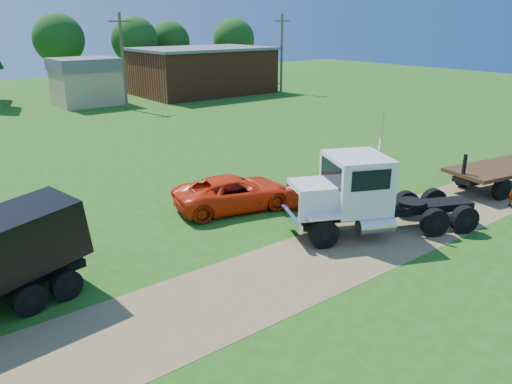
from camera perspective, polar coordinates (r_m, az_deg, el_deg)
ground at (r=20.08m, az=11.87°, el=-5.83°), size 140.00×140.00×0.00m
dirt_track at (r=20.08m, az=11.87°, el=-5.81°), size 120.00×4.20×0.01m
white_semi_tractor at (r=20.54m, az=11.55°, el=-0.25°), size 8.07×5.50×4.85m
orange_pickup at (r=23.01m, az=-2.47°, el=-0.06°), size 6.04×3.80×1.56m
spectator_b at (r=24.48m, az=8.99°, el=1.38°), size 1.04×0.86×1.95m
brick_building at (r=61.00m, az=-6.14°, el=13.64°), size 15.40×10.40×5.30m
tan_shed at (r=54.94m, az=-18.85°, el=11.92°), size 6.20×5.40×4.70m
utility_poles at (r=50.83m, az=-14.96°, el=14.39°), size 42.20×0.28×9.00m
tree_row at (r=63.27m, az=-25.15°, el=15.26°), size 57.77×14.42×10.70m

